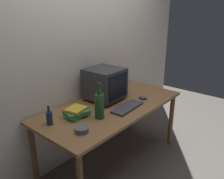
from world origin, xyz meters
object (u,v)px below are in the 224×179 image
(bottle_short, at_px, (49,118))
(mug, at_px, (122,85))
(crt_monitor, at_px, (105,84))
(bottle_tall, at_px, (99,105))
(book_stack, at_px, (77,112))
(computer_mouse, at_px, (143,98))
(cd_spindle, at_px, (82,130))
(metal_canister, at_px, (124,88))
(keyboard, at_px, (128,107))

(bottle_short, distance_m, mug, 1.21)
(crt_monitor, xyz_separation_m, mug, (0.43, 0.09, -0.15))
(bottle_tall, distance_m, book_stack, 0.24)
(computer_mouse, relative_size, cd_spindle, 0.83)
(computer_mouse, relative_size, metal_canister, 0.67)
(keyboard, bearing_deg, mug, 39.71)
(keyboard, relative_size, book_stack, 1.67)
(computer_mouse, distance_m, cd_spindle, 0.97)
(keyboard, bearing_deg, crt_monitor, 81.85)
(crt_monitor, bearing_deg, metal_canister, -9.40)
(mug, bearing_deg, computer_mouse, -107.92)
(crt_monitor, relative_size, computer_mouse, 3.96)
(keyboard, relative_size, mug, 3.50)
(book_stack, bearing_deg, keyboard, -28.68)
(mug, bearing_deg, cd_spindle, -158.84)
(bottle_short, relative_size, cd_spindle, 1.56)
(book_stack, bearing_deg, metal_canister, 2.52)
(computer_mouse, relative_size, bottle_tall, 0.28)
(crt_monitor, height_order, book_stack, crt_monitor)
(crt_monitor, distance_m, cd_spindle, 0.78)
(mug, bearing_deg, metal_canister, -134.06)
(keyboard, height_order, computer_mouse, computer_mouse)
(bottle_short, xyz_separation_m, cd_spindle, (0.10, -0.32, -0.05))
(keyboard, distance_m, metal_canister, 0.45)
(keyboard, height_order, bottle_tall, bottle_tall)
(computer_mouse, relative_size, bottle_short, 0.53)
(computer_mouse, xyz_separation_m, metal_canister, (0.00, 0.28, 0.06))
(book_stack, xyz_separation_m, mug, (0.94, 0.17, -0.00))
(keyboard, relative_size, computer_mouse, 4.20)
(bottle_tall, xyz_separation_m, cd_spindle, (-0.29, -0.07, -0.11))
(computer_mouse, bearing_deg, cd_spindle, 160.27)
(crt_monitor, relative_size, book_stack, 1.58)
(bottle_short, height_order, cd_spindle, bottle_short)
(keyboard, relative_size, bottle_short, 2.24)
(mug, xyz_separation_m, metal_canister, (-0.13, -0.14, 0.03))
(keyboard, bearing_deg, metal_canister, 38.63)
(book_stack, bearing_deg, bottle_short, 166.18)
(keyboard, xyz_separation_m, bottle_tall, (-0.36, 0.07, 0.12))
(bottle_short, bearing_deg, mug, 5.10)
(keyboard, xyz_separation_m, metal_canister, (0.33, 0.30, 0.06))
(computer_mouse, bearing_deg, mug, 51.57)
(cd_spindle, relative_size, metal_canister, 0.80)
(bottle_tall, distance_m, cd_spindle, 0.32)
(bottle_tall, distance_m, metal_canister, 0.72)
(computer_mouse, height_order, book_stack, book_stack)
(metal_canister, bearing_deg, crt_monitor, 170.60)
(book_stack, bearing_deg, mug, 10.42)
(computer_mouse, distance_m, bottle_tall, 0.69)
(bottle_tall, distance_m, mug, 0.90)
(computer_mouse, bearing_deg, book_stack, 142.68)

